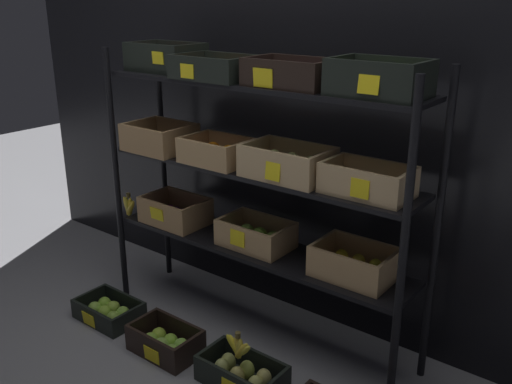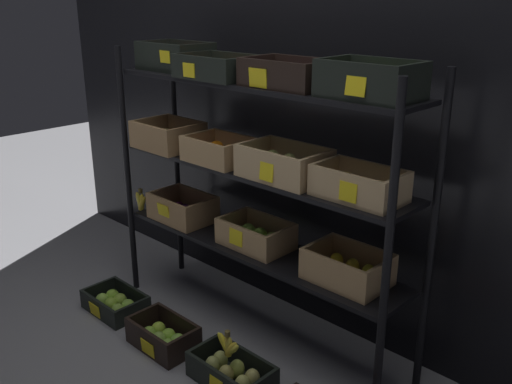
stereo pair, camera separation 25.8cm
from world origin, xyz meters
TOP-DOWN VIEW (x-y plane):
  - ground_plane at (0.00, 0.00)m, footprint 10.00×10.00m
  - storefront_wall at (0.00, 0.37)m, footprint 4.00×0.12m
  - display_rack at (-0.00, -0.01)m, footprint 1.71×0.37m
  - crate_ground_apple_green at (-0.66, -0.39)m, footprint 0.34×0.23m
  - crate_ground_left_apple_green at (-0.22, -0.41)m, footprint 0.33×0.21m
  - crate_ground_pear at (0.21, -0.38)m, footprint 0.38×0.21m
  - banana_bunch_loose at (0.20, -0.38)m, footprint 0.16×0.04m

SIDE VIEW (x-z plane):
  - ground_plane at x=0.00m, z-range 0.00..0.00m
  - crate_ground_apple_green at x=-0.66m, z-range -0.01..0.09m
  - crate_ground_left_apple_green at x=-0.22m, z-range -0.02..0.12m
  - crate_ground_pear at x=0.21m, z-range -0.01..0.11m
  - banana_bunch_loose at x=0.20m, z-range 0.11..0.25m
  - display_rack at x=0.00m, z-range 0.20..1.58m
  - storefront_wall at x=0.00m, z-range 0.00..2.53m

